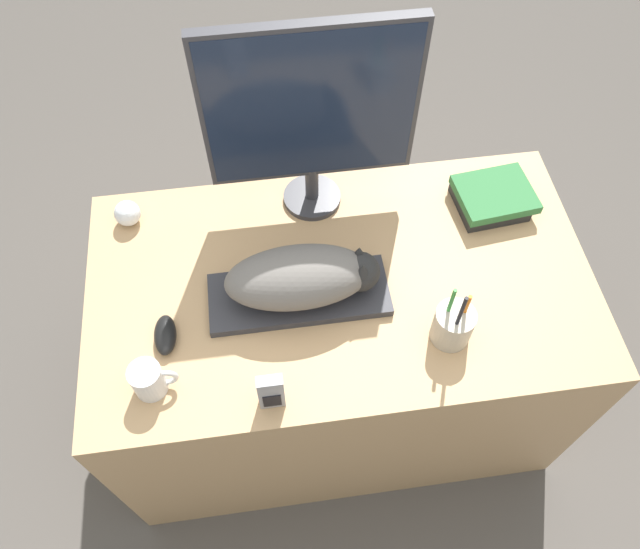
{
  "coord_description": "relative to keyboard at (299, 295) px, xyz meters",
  "views": [
    {
      "loc": [
        -0.17,
        -0.47,
        2.08
      ],
      "look_at": [
        -0.06,
        0.35,
        0.79
      ],
      "focal_mm": 35.0,
      "sensor_mm": 36.0,
      "label": 1
    }
  ],
  "objects": [
    {
      "name": "ground_plane",
      "position": [
        0.11,
        -0.33,
        -0.75
      ],
      "size": [
        12.0,
        12.0,
        0.0
      ],
      "primitive_type": "plane",
      "color": "#4C4742"
    },
    {
      "name": "monitor",
      "position": [
        0.07,
        0.31,
        0.31
      ],
      "size": [
        0.52,
        0.16,
        0.56
      ],
      "color": "#333338",
      "rests_on": "desk"
    },
    {
      "name": "coffee_mug",
      "position": [
        -0.36,
        -0.19,
        0.03
      ],
      "size": [
        0.11,
        0.08,
        0.09
      ],
      "color": "silver",
      "rests_on": "desk"
    },
    {
      "name": "cat",
      "position": [
        0.02,
        0.0,
        0.08
      ],
      "size": [
        0.38,
        0.17,
        0.14
      ],
      "color": "#66605B",
      "rests_on": "keyboard"
    },
    {
      "name": "phone",
      "position": [
        -0.09,
        -0.27,
        0.05
      ],
      "size": [
        0.06,
        0.03,
        0.12
      ],
      "color": "#99999E",
      "rests_on": "desk"
    },
    {
      "name": "keyboard",
      "position": [
        0.0,
        0.0,
        0.0
      ],
      "size": [
        0.45,
        0.17,
        0.02
      ],
      "color": "#2D2D33",
      "rests_on": "desk"
    },
    {
      "name": "baseball",
      "position": [
        -0.43,
        0.3,
        0.02
      ],
      "size": [
        0.07,
        0.07,
        0.07
      ],
      "color": "silver",
      "rests_on": "desk"
    },
    {
      "name": "pen_cup",
      "position": [
        0.35,
        -0.16,
        0.04
      ],
      "size": [
        0.1,
        0.1,
        0.21
      ],
      "color": "#B2A893",
      "rests_on": "desk"
    },
    {
      "name": "book_stack",
      "position": [
        0.56,
        0.23,
        0.02
      ],
      "size": [
        0.22,
        0.19,
        0.06
      ],
      "color": "black",
      "rests_on": "desk"
    },
    {
      "name": "desk",
      "position": [
        0.11,
        0.04,
        -0.38
      ],
      "size": [
        1.3,
        0.74,
        0.73
      ],
      "color": "tan",
      "rests_on": "ground_plane"
    },
    {
      "name": "computer_mouse",
      "position": [
        -0.33,
        -0.07,
        0.01
      ],
      "size": [
        0.05,
        0.11,
        0.04
      ],
      "color": "black",
      "rests_on": "desk"
    }
  ]
}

